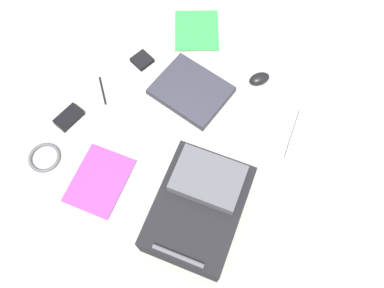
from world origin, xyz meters
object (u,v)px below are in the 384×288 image
Objects in this scene: computer_mouse at (259,79)px; book_manual at (197,31)px; earbud_pouch at (142,60)px; book_blue at (100,181)px; laptop at (191,90)px; pen_black at (103,90)px; book_red at (312,140)px; backpack at (199,207)px; power_brick at (69,117)px; cable_coil at (45,157)px.

book_manual is at bearing -155.63° from computer_mouse.
book_blue is at bearing -62.90° from earbud_pouch.
laptop is 2.23× the size of pen_black.
book_blue is 3.35× the size of computer_mouse.
laptop is 0.30m from computer_mouse.
book_red is at bearing 15.18° from laptop.
backpack is at bearing -106.76° from book_red.
computer_mouse is 0.83m from power_brick.
cable_coil is at bearing -88.83° from computer_mouse.
laptop is 0.54m from book_blue.
book_red is 0.89× the size of book_blue.
computer_mouse reaches higher than pen_black.
backpack is 0.68m from power_brick.
cable_coil is at bearing -111.74° from laptop.
book_blue is at bearing -75.92° from computer_mouse.
earbud_pouch reaches higher than book_red.
book_red is 2.99× the size of computer_mouse.
book_blue is 2.15× the size of pen_black.
cable_coil is (-0.25, -0.62, -0.01)m from laptop.
book_red is 0.73m from book_manual.
book_manual is 3.35× the size of computer_mouse.
book_manual reaches higher than cable_coil.
computer_mouse is at bearing -3.77° from book_manual.
backpack is at bearing 20.78° from cable_coil.
book_red is 2.14× the size of cable_coil.
backpack is 6.07× the size of earbud_pouch.
computer_mouse is at bearing 63.02° from cable_coil.
laptop reaches higher than book_blue.
cable_coil is at bearing -159.22° from backpack.
book_manual is at bearing 170.54° from book_red.
backpack is 3.34× the size of pen_black.
book_blue is (-0.38, -0.16, -0.08)m from backpack.
backpack is 0.56m from book_red.
cable_coil is 1.62× the size of earbud_pouch.
computer_mouse is at bearing 106.10° from backpack.
laptop is 4.06× the size of earbud_pouch.
power_brick is 1.47× the size of earbud_pouch.
power_brick is at bearing -94.13° from earbud_pouch.
laptop reaches higher than earbud_pouch.
book_manual is at bearing 73.99° from earbud_pouch.
cable_coil is (-0.62, -0.23, -0.08)m from backpack.
computer_mouse is 0.96m from cable_coil.
pen_black is (-0.49, -0.48, -0.02)m from computer_mouse.
computer_mouse is (0.38, -0.03, 0.01)m from book_manual.
book_red is 0.87m from book_blue.
cable_coil is at bearing -82.10° from pen_black.
book_blue is at bearing -77.04° from book_manual.
book_manual reaches higher than book_red.
power_brick is (-0.06, 0.18, 0.01)m from cable_coil.
backpack is 0.69m from pen_black.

